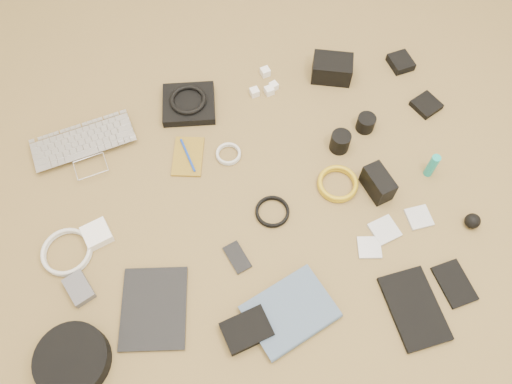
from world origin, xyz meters
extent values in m
cube|color=olive|center=(0.00, 0.00, -0.02)|extent=(4.00, 4.00, 0.04)
imported|color=silver|center=(-0.53, 0.30, 0.01)|extent=(0.39, 0.31, 0.03)
cube|color=black|center=(-0.16, 0.44, 0.02)|extent=(0.21, 0.20, 0.03)
torus|color=black|center=(-0.16, 0.44, 0.04)|extent=(0.13, 0.13, 0.02)
cube|color=white|center=(0.09, 0.45, 0.01)|extent=(0.04, 0.04, 0.03)
cube|color=white|center=(0.16, 0.46, 0.01)|extent=(0.04, 0.04, 0.03)
cube|color=white|center=(0.15, 0.53, 0.01)|extent=(0.04, 0.04, 0.03)
cube|color=white|center=(0.14, 0.44, 0.01)|extent=(0.04, 0.04, 0.03)
cube|color=black|center=(0.39, 0.48, 0.04)|extent=(0.17, 0.14, 0.08)
cube|color=black|center=(0.66, 0.47, 0.02)|extent=(0.09, 0.10, 0.03)
cube|color=olive|center=(-0.19, 0.23, 0.00)|extent=(0.13, 0.17, 0.01)
cylinder|color=#163BB5|center=(-0.19, 0.23, 0.01)|extent=(0.04, 0.14, 0.01)
torus|color=silver|center=(-0.05, 0.21, 0.01)|extent=(0.11, 0.11, 0.01)
cylinder|color=black|center=(0.33, 0.16, 0.04)|extent=(0.08, 0.08, 0.07)
cylinder|color=black|center=(0.44, 0.22, 0.03)|extent=(0.08, 0.08, 0.06)
cube|color=black|center=(0.69, 0.27, 0.01)|extent=(0.12, 0.12, 0.02)
cube|color=white|center=(-0.51, -0.01, 0.02)|extent=(0.10, 0.10, 0.03)
torus|color=silver|center=(-0.61, -0.05, 0.01)|extent=(0.18, 0.18, 0.01)
torus|color=black|center=(0.05, -0.04, 0.01)|extent=(0.13, 0.13, 0.01)
torus|color=gold|center=(0.28, 0.02, 0.01)|extent=(0.16, 0.16, 0.02)
cube|color=black|center=(0.40, -0.02, 0.04)|extent=(0.09, 0.13, 0.09)
cylinder|color=teal|center=(0.59, 0.00, 0.05)|extent=(0.04, 0.04, 0.10)
cube|color=#58575C|center=(-0.57, -0.17, 0.01)|extent=(0.10, 0.11, 0.03)
cube|color=black|center=(-0.36, -0.27, 0.01)|extent=(0.23, 0.27, 0.01)
cube|color=black|center=(-0.09, -0.17, 0.00)|extent=(0.08, 0.11, 0.01)
cube|color=silver|center=(0.32, -0.22, 0.00)|extent=(0.08, 0.08, 0.01)
cube|color=silver|center=(0.38, -0.17, 0.01)|extent=(0.10, 0.10, 0.01)
cube|color=silver|center=(0.51, -0.15, 0.01)|extent=(0.08, 0.08, 0.01)
sphere|color=black|center=(0.66, -0.20, 0.02)|extent=(0.06, 0.06, 0.05)
cylinder|color=black|center=(-0.59, -0.38, 0.03)|extent=(0.26, 0.26, 0.06)
cube|color=black|center=(-0.11, -0.39, 0.02)|extent=(0.15, 0.12, 0.03)
imported|color=#475D79|center=(0.06, -0.45, 0.01)|extent=(0.29, 0.26, 0.02)
cube|color=black|center=(0.39, -0.43, 0.01)|extent=(0.16, 0.24, 0.02)
cube|color=black|center=(0.53, -0.38, 0.01)|extent=(0.11, 0.15, 0.01)
camera|label=1|loc=(-0.14, -0.70, 1.46)|focal=35.00mm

